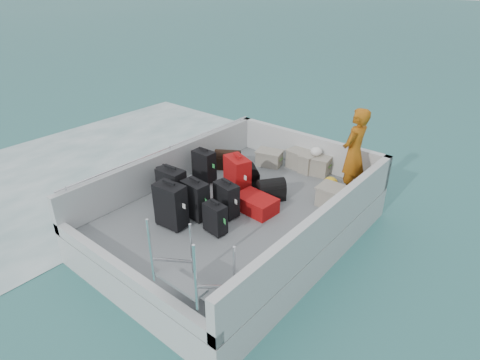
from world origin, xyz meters
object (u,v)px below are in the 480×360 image
(suitcase_5, at_px, (237,176))
(crate_3, at_px, (335,198))
(suitcase_2, at_px, (204,166))
(crate_0, at_px, (269,159))
(suitcase_8, at_px, (256,204))
(suitcase_0, at_px, (172,189))
(suitcase_7, at_px, (226,200))
(suitcase_1, at_px, (167,183))
(suitcase_3, at_px, (171,206))
(crate_1, at_px, (303,161))
(passenger, at_px, (354,153))
(suitcase_4, at_px, (195,200))
(suitcase_6, at_px, (215,219))
(crate_2, at_px, (315,165))

(suitcase_5, xyz_separation_m, crate_3, (1.69, 0.74, -0.19))
(suitcase_2, xyz_separation_m, crate_3, (2.55, 0.77, -0.15))
(crate_0, bearing_deg, suitcase_8, -60.92)
(suitcase_0, xyz_separation_m, crate_0, (0.27, 2.58, -0.23))
(suitcase_0, height_order, suitcase_7, suitcase_0)
(suitcase_1, bearing_deg, crate_0, 86.90)
(suitcase_7, relative_size, crate_0, 1.19)
(suitcase_0, height_order, crate_0, suitcase_0)
(suitcase_3, xyz_separation_m, crate_1, (0.52, 3.31, -0.20))
(passenger, bearing_deg, suitcase_1, -44.12)
(suitcase_5, bearing_deg, suitcase_4, -68.40)
(suitcase_0, bearing_deg, crate_1, 68.09)
(suitcase_0, bearing_deg, passenger, 44.73)
(suitcase_0, bearing_deg, suitcase_3, -47.24)
(suitcase_5, distance_m, crate_3, 1.86)
(crate_0, distance_m, crate_1, 0.75)
(suitcase_3, xyz_separation_m, suitcase_7, (0.48, 0.84, -0.08))
(suitcase_8, bearing_deg, suitcase_1, 115.79)
(suitcase_1, relative_size, suitcase_7, 0.93)
(crate_0, bearing_deg, crate_3, -18.86)
(suitcase_6, distance_m, crate_1, 3.00)
(suitcase_0, height_order, suitcase_8, suitcase_0)
(suitcase_1, xyz_separation_m, crate_0, (0.67, 2.36, -0.13))
(crate_1, bearing_deg, suitcase_2, -125.75)
(suitcase_3, xyz_separation_m, crate_3, (1.80, 2.32, -0.21))
(suitcase_2, bearing_deg, passenger, 28.08)
(suitcase_7, bearing_deg, crate_0, 116.68)
(suitcase_7, bearing_deg, suitcase_6, -57.18)
(crate_1, xyz_separation_m, crate_3, (1.28, -0.99, -0.01))
(suitcase_2, xyz_separation_m, suitcase_8, (1.54, -0.27, -0.18))
(suitcase_7, xyz_separation_m, passenger, (1.31, 2.08, 0.55))
(suitcase_6, distance_m, crate_2, 2.99)
(suitcase_3, distance_m, suitcase_5, 1.58)
(suitcase_0, xyz_separation_m, suitcase_6, (1.12, -0.08, -0.12))
(crate_2, height_order, passenger, passenger)
(suitcase_2, distance_m, suitcase_6, 1.90)
(suitcase_2, distance_m, crate_3, 2.66)
(crate_1, relative_size, crate_3, 1.09)
(crate_3, bearing_deg, suitcase_2, -163.18)
(suitcase_5, relative_size, crate_3, 1.27)
(suitcase_4, xyz_separation_m, passenger, (1.67, 2.47, 0.51))
(crate_0, bearing_deg, suitcase_1, -105.95)
(suitcase_1, xyz_separation_m, suitcase_5, (0.94, 0.95, 0.08))
(suitcase_1, bearing_deg, suitcase_7, 22.15)
(crate_2, bearing_deg, crate_3, -45.15)
(crate_2, xyz_separation_m, crate_3, (0.99, -0.99, -0.01))
(passenger, bearing_deg, crate_3, 5.43)
(suitcase_7, bearing_deg, suitcase_0, -143.88)
(crate_2, bearing_deg, suitcase_8, -90.42)
(suitcase_1, height_order, suitcase_7, suitcase_7)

